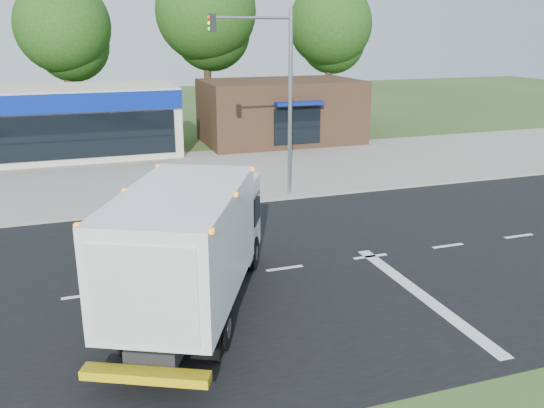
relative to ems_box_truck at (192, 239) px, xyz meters
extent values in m
plane|color=#385123|center=(3.23, 1.94, -2.07)|extent=(120.00, 120.00, 0.00)
cube|color=black|center=(3.23, 1.94, -2.06)|extent=(60.00, 14.00, 0.02)
cube|color=gray|center=(3.23, 10.14, -2.01)|extent=(60.00, 2.40, 0.12)
cube|color=gray|center=(3.23, 15.94, -2.06)|extent=(60.00, 9.00, 0.02)
cube|color=silver|center=(-2.77, 1.94, -2.05)|extent=(1.20, 0.15, 0.01)
cube|color=silver|center=(0.23, 1.94, -2.05)|extent=(1.20, 0.15, 0.01)
cube|color=silver|center=(3.23, 1.94, -2.05)|extent=(1.20, 0.15, 0.01)
cube|color=silver|center=(6.23, 1.94, -2.05)|extent=(1.20, 0.15, 0.01)
cube|color=silver|center=(9.23, 1.94, -2.05)|extent=(1.20, 0.15, 0.01)
cube|color=silver|center=(12.23, 1.94, -2.05)|extent=(1.20, 0.15, 0.01)
cube|color=silver|center=(6.23, -1.06, -2.05)|extent=(0.40, 7.00, 0.01)
cube|color=black|center=(-0.39, -0.80, -1.31)|extent=(3.36, 5.38, 0.38)
cube|color=silver|center=(1.30, 2.69, -0.38)|extent=(3.06, 2.99, 2.29)
cube|color=black|center=(1.76, 3.62, -0.16)|extent=(1.94, 1.05, 0.98)
cube|color=white|center=(-0.39, -0.80, 0.22)|extent=(4.74, 6.05, 2.56)
cube|color=silver|center=(-1.59, -3.27, 0.17)|extent=(1.99, 1.01, 2.07)
cube|color=yellow|center=(-1.67, -3.45, -1.47)|extent=(2.52, 1.49, 0.20)
cube|color=orange|center=(-0.39, -0.80, 1.48)|extent=(4.68, 5.87, 0.09)
cylinder|color=black|center=(0.40, 3.19, -1.55)|extent=(0.75, 1.09, 1.05)
cylinder|color=black|center=(2.26, 2.28, -1.55)|extent=(0.75, 1.09, 1.05)
cylinder|color=black|center=(-1.70, -1.01, -1.55)|extent=(0.75, 1.09, 1.05)
cylinder|color=black|center=(0.26, -1.96, -1.55)|extent=(0.75, 1.09, 1.05)
imported|color=#C3BB82|center=(-1.79, -0.19, -1.20)|extent=(0.75, 0.64, 1.73)
sphere|color=white|center=(-1.79, -0.19, -0.37)|extent=(0.28, 0.28, 0.28)
cube|color=beige|center=(-5.77, 21.94, -0.07)|extent=(18.00, 6.00, 4.00)
cube|color=navy|center=(-5.77, 18.89, 1.33)|extent=(18.00, 0.30, 1.00)
cube|color=black|center=(-5.77, 18.89, -0.47)|extent=(17.00, 0.12, 2.40)
cube|color=#382316|center=(10.23, 21.94, -0.07)|extent=(10.00, 6.00, 4.00)
cube|color=navy|center=(10.23, 18.84, 0.83)|extent=(3.00, 1.20, 0.20)
cube|color=black|center=(10.23, 18.89, -0.57)|extent=(3.00, 0.12, 2.20)
cylinder|color=gray|center=(6.23, 9.54, 1.93)|extent=(0.18, 0.18, 8.00)
cylinder|color=gray|center=(4.53, 9.54, 5.53)|extent=(3.40, 0.12, 0.12)
cube|color=black|center=(2.93, 9.54, 5.33)|extent=(0.25, 0.25, 0.70)
cylinder|color=#332114|center=(-2.77, 29.94, 1.36)|extent=(0.56, 0.56, 6.86)
sphere|color=#1C4313|center=(-2.77, 29.94, 5.28)|extent=(6.47, 6.47, 6.47)
sphere|color=#1C4313|center=(-2.27, 30.44, 4.01)|extent=(5.10, 5.10, 5.10)
cylinder|color=#332114|center=(7.23, 29.94, 1.85)|extent=(0.56, 0.56, 7.84)
sphere|color=#1C4313|center=(7.23, 29.94, 6.33)|extent=(7.39, 7.39, 7.39)
sphere|color=#1C4313|center=(7.73, 30.44, 4.87)|extent=(5.82, 5.82, 5.82)
cylinder|color=#332114|center=(17.23, 29.94, 1.43)|extent=(0.56, 0.56, 7.00)
sphere|color=#1C4313|center=(17.23, 29.94, 5.43)|extent=(6.60, 6.60, 6.60)
sphere|color=#1C4313|center=(17.73, 30.44, 4.13)|extent=(5.20, 5.20, 5.20)
camera|label=1|loc=(-2.50, -13.64, 5.13)|focal=38.00mm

